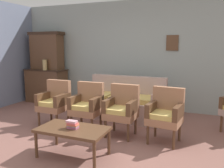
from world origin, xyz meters
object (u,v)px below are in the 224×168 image
object	(u,v)px
armchair_by_doorway	(87,104)
side_cabinet	(47,86)
book_stack_on_table	(73,125)
floral_couch	(123,103)
armchair_near_cabinet	(122,108)
armchair_row_middle	(165,113)
coffee_table	(73,131)
armchair_near_couch_end	(55,101)
vase_on_cabinet	(45,65)

from	to	relation	value
armchair_by_doorway	side_cabinet	bearing A→B (deg)	143.51
armchair_by_doorway	book_stack_on_table	world-z (taller)	armchair_by_doorway
floral_couch	armchair_near_cabinet	size ratio (longest dim) A/B	2.02
armchair_by_doorway	armchair_near_cabinet	size ratio (longest dim) A/B	1.00
armchair_by_doorway	armchair_row_middle	distance (m)	1.45
floral_couch	armchair_near_cabinet	xyz separation A→B (m)	(0.33, -1.01, 0.17)
side_cabinet	book_stack_on_table	xyz separation A→B (m)	(2.48, -2.64, 0.01)
floral_couch	book_stack_on_table	size ratio (longest dim) A/B	10.77
armchair_near_cabinet	floral_couch	bearing A→B (deg)	107.78
floral_couch	armchair_near_cabinet	distance (m)	1.08
armchair_near_cabinet	coffee_table	world-z (taller)	armchair_near_cabinet
side_cabinet	floral_couch	xyz separation A→B (m)	(2.52, -0.58, -0.14)
armchair_by_doorway	armchair_row_middle	world-z (taller)	same
armchair_near_cabinet	armchair_near_couch_end	bearing A→B (deg)	-179.83
armchair_row_middle	coffee_table	xyz separation A→B (m)	(-1.14, -1.02, -0.12)
side_cabinet	floral_couch	world-z (taller)	side_cabinet
armchair_near_cabinet	coffee_table	xyz separation A→B (m)	(-0.37, -1.03, -0.12)
book_stack_on_table	armchair_near_couch_end	bearing A→B (deg)	135.25
armchair_near_couch_end	book_stack_on_table	distance (m)	1.48
vase_on_cabinet	armchair_by_doorway	size ratio (longest dim) A/B	0.32
armchair_row_middle	coffee_table	distance (m)	1.54
floral_couch	book_stack_on_table	distance (m)	2.07
side_cabinet	armchair_row_middle	distance (m)	3.94
side_cabinet	coffee_table	distance (m)	3.60
armchair_row_middle	armchair_by_doorway	bearing A→B (deg)	179.65
book_stack_on_table	vase_on_cabinet	bearing A→B (deg)	133.86
coffee_table	armchair_by_doorway	bearing A→B (deg)	106.97
armchair_near_couch_end	armchair_near_cabinet	world-z (taller)	same
book_stack_on_table	armchair_by_doorway	bearing A→B (deg)	107.16
side_cabinet	armchair_row_middle	size ratio (longest dim) A/B	1.28
armchair_near_couch_end	book_stack_on_table	xyz separation A→B (m)	(1.05, -1.04, -0.02)
armchair_row_middle	book_stack_on_table	size ratio (longest dim) A/B	5.34
armchair_near_couch_end	armchair_row_middle	bearing A→B (deg)	-0.09
armchair_near_couch_end	armchair_by_doorway	xyz separation A→B (m)	(0.73, 0.01, 0.00)
armchair_near_cabinet	book_stack_on_table	xyz separation A→B (m)	(-0.37, -1.04, -0.02)
vase_on_cabinet	armchair_near_cabinet	distance (m)	3.13
vase_on_cabinet	coffee_table	distance (m)	3.46
vase_on_cabinet	armchair_row_middle	bearing A→B (deg)	-22.14
armchair_near_couch_end	floral_couch	bearing A→B (deg)	43.02
floral_couch	vase_on_cabinet	bearing A→B (deg)	170.59
floral_couch	armchair_near_couch_end	size ratio (longest dim) A/B	2.02
coffee_table	book_stack_on_table	world-z (taller)	book_stack_on_table
floral_couch	armchair_near_cabinet	bearing A→B (deg)	-72.22
vase_on_cabinet	floral_couch	xyz separation A→B (m)	(2.40, -0.40, -0.75)
vase_on_cabinet	coffee_table	bearing A→B (deg)	-46.08
armchair_by_doorway	armchair_row_middle	xyz separation A→B (m)	(1.45, -0.01, 0.00)
floral_couch	armchair_near_couch_end	distance (m)	1.50
armchair_near_cabinet	armchair_row_middle	size ratio (longest dim) A/B	1.00
vase_on_cabinet	coffee_table	world-z (taller)	vase_on_cabinet
side_cabinet	armchair_near_couch_end	xyz separation A→B (m)	(1.43, -1.60, 0.03)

